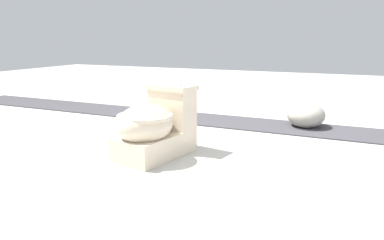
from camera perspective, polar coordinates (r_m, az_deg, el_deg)
name	(u,v)px	position (r m, az deg, el deg)	size (l,w,h in m)	color
ground_plane	(166,151)	(2.90, -3.94, -4.76)	(14.00, 14.00, 0.00)	#B7B2A8
gravel_strip	(266,125)	(3.77, 11.18, -0.79)	(0.56, 8.00, 0.01)	#423F44
toilet	(154,127)	(2.73, -5.79, -1.07)	(0.69, 0.48, 0.52)	beige
boulder_far	(306,115)	(3.78, 16.96, 0.77)	(0.40, 0.36, 0.25)	#ADA899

